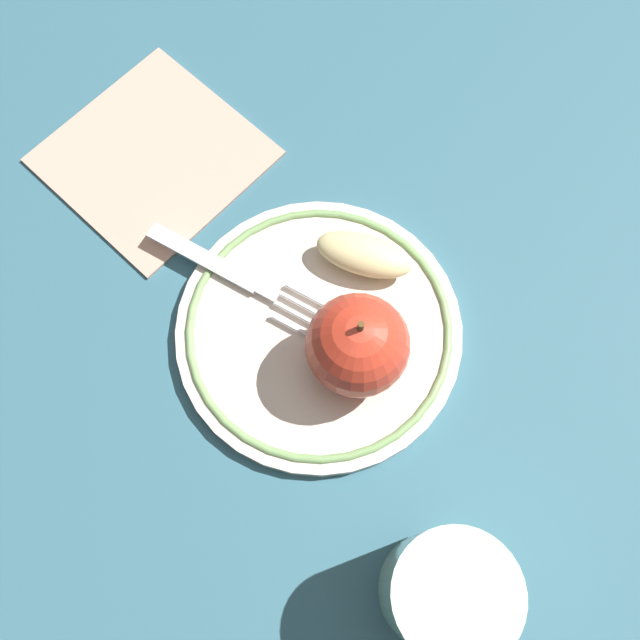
{
  "coord_description": "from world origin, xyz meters",
  "views": [
    {
      "loc": [
        -0.11,
        -0.13,
        0.49
      ],
      "look_at": [
        -0.02,
        -0.0,
        0.03
      ],
      "focal_mm": 40.0,
      "sensor_mm": 36.0,
      "label": 1
    }
  ],
  "objects_px": {
    "apple_red_whole": "(358,345)",
    "plate": "(320,332)",
    "drinking_glass": "(445,593)",
    "napkin_folded": "(153,155)",
    "apple_slice_front": "(364,255)",
    "fork": "(242,279)"
  },
  "relations": [
    {
      "from": "apple_red_whole",
      "to": "plate",
      "type": "bearing_deg",
      "value": 102.43
    },
    {
      "from": "drinking_glass",
      "to": "napkin_folded",
      "type": "distance_m",
      "value": 0.38
    },
    {
      "from": "apple_red_whole",
      "to": "napkin_folded",
      "type": "xyz_separation_m",
      "value": [
        -0.03,
        0.23,
        -0.04
      ]
    },
    {
      "from": "apple_slice_front",
      "to": "drinking_glass",
      "type": "xyz_separation_m",
      "value": [
        -0.09,
        -0.21,
        0.02
      ]
    },
    {
      "from": "napkin_folded",
      "to": "apple_slice_front",
      "type": "bearing_deg",
      "value": -65.35
    },
    {
      "from": "plate",
      "to": "apple_red_whole",
      "type": "xyz_separation_m",
      "value": [
        0.01,
        -0.03,
        0.04
      ]
    },
    {
      "from": "plate",
      "to": "apple_red_whole",
      "type": "bearing_deg",
      "value": -77.57
    },
    {
      "from": "plate",
      "to": "drinking_glass",
      "type": "height_order",
      "value": "drinking_glass"
    },
    {
      "from": "drinking_glass",
      "to": "napkin_folded",
      "type": "height_order",
      "value": "drinking_glass"
    },
    {
      "from": "apple_red_whole",
      "to": "drinking_glass",
      "type": "xyz_separation_m",
      "value": [
        -0.05,
        -0.15,
        -0.0
      ]
    },
    {
      "from": "drinking_glass",
      "to": "napkin_folded",
      "type": "relative_size",
      "value": 0.6
    },
    {
      "from": "plate",
      "to": "drinking_glass",
      "type": "relative_size",
      "value": 2.32
    },
    {
      "from": "plate",
      "to": "drinking_glass",
      "type": "xyz_separation_m",
      "value": [
        -0.04,
        -0.18,
        0.04
      ]
    },
    {
      "from": "fork",
      "to": "drinking_glass",
      "type": "bearing_deg",
      "value": -28.72
    },
    {
      "from": "fork",
      "to": "napkin_folded",
      "type": "xyz_separation_m",
      "value": [
        0.0,
        0.13,
        -0.01
      ]
    },
    {
      "from": "plate",
      "to": "napkin_folded",
      "type": "distance_m",
      "value": 0.2
    },
    {
      "from": "drinking_glass",
      "to": "fork",
      "type": "bearing_deg",
      "value": 86.6
    },
    {
      "from": "napkin_folded",
      "to": "apple_red_whole",
      "type": "bearing_deg",
      "value": -82.54
    },
    {
      "from": "apple_slice_front",
      "to": "apple_red_whole",
      "type": "bearing_deg",
      "value": 102.11
    },
    {
      "from": "plate",
      "to": "fork",
      "type": "xyz_separation_m",
      "value": [
        -0.02,
        0.06,
        0.01
      ]
    },
    {
      "from": "apple_red_whole",
      "to": "drinking_glass",
      "type": "height_order",
      "value": "apple_red_whole"
    },
    {
      "from": "plate",
      "to": "drinking_glass",
      "type": "distance_m",
      "value": 0.19
    }
  ]
}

